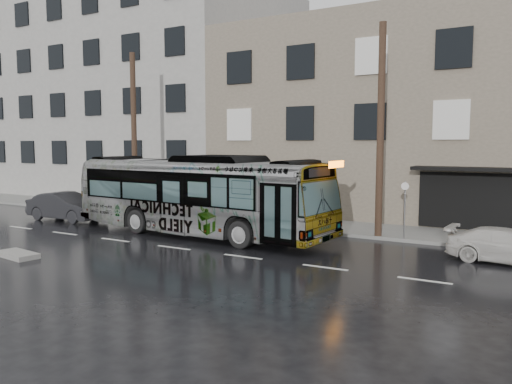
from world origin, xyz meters
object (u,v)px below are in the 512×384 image
(utility_pole_front, at_px, (380,131))
(white_sedan, at_px, (509,246))
(utility_pole_rear, at_px, (134,134))
(sign_post, at_px, (405,210))
(bus, at_px, (198,195))
(dark_sedan, at_px, (66,206))

(utility_pole_front, relative_size, white_sedan, 2.21)
(utility_pole_rear, height_order, sign_post, utility_pole_rear)
(bus, xyz_separation_m, white_sedan, (12.57, 0.91, -1.21))
(dark_sedan, bearing_deg, sign_post, -81.46)
(utility_pole_rear, distance_m, sign_post, 15.46)
(bus, bearing_deg, utility_pole_front, -63.30)
(utility_pole_front, distance_m, utility_pole_rear, 14.00)
(bus, distance_m, dark_sedan, 8.75)
(dark_sedan, bearing_deg, bus, -90.89)
(sign_post, bearing_deg, utility_pole_rear, 180.00)
(utility_pole_rear, bearing_deg, white_sedan, -6.15)
(utility_pole_front, distance_m, white_sedan, 6.88)
(utility_pole_front, height_order, sign_post, utility_pole_front)
(utility_pole_front, bearing_deg, white_sedan, -21.82)
(sign_post, bearing_deg, white_sedan, -26.97)
(bus, relative_size, dark_sedan, 2.82)
(utility_pole_front, height_order, bus, utility_pole_front)
(utility_pole_front, height_order, dark_sedan, utility_pole_front)
(sign_post, relative_size, bus, 0.19)
(sign_post, height_order, dark_sedan, sign_post)
(utility_pole_front, bearing_deg, dark_sedan, -169.18)
(utility_pole_rear, relative_size, sign_post, 3.75)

